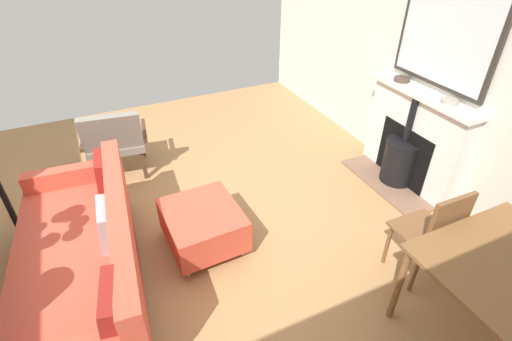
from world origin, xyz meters
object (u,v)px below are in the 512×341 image
(sofa, at_px, (85,259))
(ottoman, at_px, (203,224))
(mantel_bowl_near, at_px, (402,79))
(dining_chair_near_fireplace, at_px, (434,231))
(fireplace, at_px, (409,145))
(dining_table, at_px, (510,275))
(armchair_accent, at_px, (115,139))
(mantel_bowl_far, at_px, (449,101))

(sofa, distance_m, ottoman, 0.97)
(mantel_bowl_near, height_order, dining_chair_near_fireplace, mantel_bowl_near)
(fireplace, height_order, sofa, fireplace)
(mantel_bowl_near, relative_size, dining_table, 0.16)
(ottoman, bearing_deg, armchair_accent, -70.80)
(mantel_bowl_near, distance_m, sofa, 3.41)
(dining_table, height_order, dining_chair_near_fireplace, dining_chair_near_fireplace)
(mantel_bowl_far, height_order, armchair_accent, mantel_bowl_far)
(mantel_bowl_near, relative_size, sofa, 0.08)
(mantel_bowl_near, distance_m, dining_chair_near_fireplace, 1.77)
(mantel_bowl_near, distance_m, mantel_bowl_far, 0.61)
(fireplace, distance_m, ottoman, 2.34)
(sofa, bearing_deg, dining_chair_near_fireplace, 157.64)
(dining_table, bearing_deg, fireplace, -116.38)
(ottoman, height_order, armchair_accent, armchair_accent)
(sofa, distance_m, dining_table, 2.92)
(fireplace, bearing_deg, dining_table, 63.62)
(ottoman, relative_size, dining_table, 0.69)
(mantel_bowl_far, bearing_deg, fireplace, -87.51)
(mantel_bowl_far, distance_m, dining_chair_near_fireplace, 1.32)
(mantel_bowl_near, height_order, ottoman, mantel_bowl_near)
(mantel_bowl_near, height_order, sofa, mantel_bowl_near)
(sofa, bearing_deg, mantel_bowl_near, -172.35)
(armchair_accent, height_order, dining_table, armchair_accent)
(mantel_bowl_far, bearing_deg, ottoman, -6.47)
(mantel_bowl_near, height_order, dining_table, mantel_bowl_near)
(ottoman, bearing_deg, sofa, 5.78)
(fireplace, bearing_deg, armchair_accent, -26.61)
(sofa, relative_size, dining_table, 1.95)
(mantel_bowl_far, distance_m, armchair_accent, 3.38)
(mantel_bowl_far, relative_size, sofa, 0.08)
(mantel_bowl_near, bearing_deg, fireplace, 87.69)
(dining_table, relative_size, dining_chair_near_fireplace, 1.15)
(sofa, xyz_separation_m, armchair_accent, (-0.45, -1.55, 0.13))
(ottoman, height_order, dining_chair_near_fireplace, dining_chair_near_fireplace)
(mantel_bowl_near, relative_size, dining_chair_near_fireplace, 0.18)
(mantel_bowl_near, bearing_deg, dining_chair_near_fireplace, 59.33)
(ottoman, xyz_separation_m, armchair_accent, (0.50, -1.45, 0.23))
(fireplace, xyz_separation_m, sofa, (3.28, 0.13, -0.11))
(dining_chair_near_fireplace, bearing_deg, ottoman, -36.55)
(mantel_bowl_far, height_order, sofa, mantel_bowl_far)
(mantel_bowl_near, relative_size, armchair_accent, 0.19)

